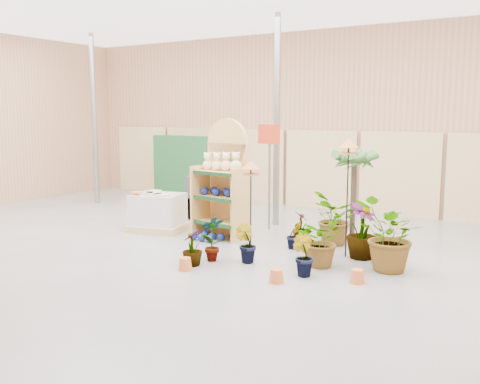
{
  "coord_description": "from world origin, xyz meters",
  "views": [
    {
      "loc": [
        5.35,
        -6.73,
        2.43
      ],
      "look_at": [
        0.3,
        1.5,
        1.0
      ],
      "focal_mm": 40.0,
      "sensor_mm": 36.0,
      "label": 1
    }
  ],
  "objects_px": {
    "pallet_stack": "(158,212)",
    "bird_table_front": "(251,168)",
    "potted_plant_2": "(320,240)",
    "display_shelf": "(225,183)"
  },
  "relations": [
    {
      "from": "pallet_stack",
      "to": "bird_table_front",
      "type": "height_order",
      "value": "bird_table_front"
    },
    {
      "from": "bird_table_front",
      "to": "potted_plant_2",
      "type": "distance_m",
      "value": 1.82
    },
    {
      "from": "bird_table_front",
      "to": "potted_plant_2",
      "type": "xyz_separation_m",
      "value": [
        1.45,
        -0.29,
        -1.05
      ]
    },
    {
      "from": "bird_table_front",
      "to": "potted_plant_2",
      "type": "height_order",
      "value": "bird_table_front"
    },
    {
      "from": "pallet_stack",
      "to": "bird_table_front",
      "type": "distance_m",
      "value": 2.74
    },
    {
      "from": "display_shelf",
      "to": "pallet_stack",
      "type": "relative_size",
      "value": 1.86
    },
    {
      "from": "pallet_stack",
      "to": "potted_plant_2",
      "type": "xyz_separation_m",
      "value": [
        3.93,
        -0.68,
        0.05
      ]
    },
    {
      "from": "display_shelf",
      "to": "pallet_stack",
      "type": "distance_m",
      "value": 1.67
    },
    {
      "from": "display_shelf",
      "to": "pallet_stack",
      "type": "xyz_separation_m",
      "value": [
        -1.5,
        -0.26,
        -0.68
      ]
    },
    {
      "from": "bird_table_front",
      "to": "pallet_stack",
      "type": "bearing_deg",
      "value": 170.97
    }
  ]
}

